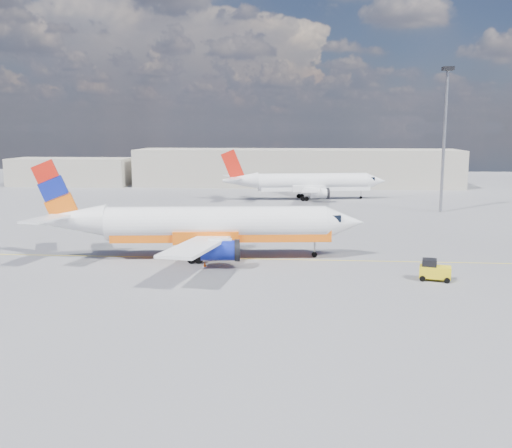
# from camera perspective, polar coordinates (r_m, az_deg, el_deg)

# --- Properties ---
(ground) EXTENTS (240.00, 240.00, 0.00)m
(ground) POSITION_cam_1_polar(r_m,az_deg,el_deg) (53.07, -2.19, -4.21)
(ground) COLOR slate
(ground) RESTS_ON ground
(taxi_line) EXTENTS (70.00, 0.15, 0.01)m
(taxi_line) POSITION_cam_1_polar(r_m,az_deg,el_deg) (55.97, -1.83, -3.48)
(taxi_line) COLOR yellow
(taxi_line) RESTS_ON ground
(terminal_main) EXTENTS (70.00, 14.00, 8.00)m
(terminal_main) POSITION_cam_1_polar(r_m,az_deg,el_deg) (126.47, 4.06, 5.65)
(terminal_main) COLOR #ADA595
(terminal_main) RESTS_ON ground
(terminal_annex) EXTENTS (26.00, 10.00, 6.00)m
(terminal_annex) POSITION_cam_1_polar(r_m,az_deg,el_deg) (133.70, -18.00, 4.99)
(terminal_annex) COLOR #ADA595
(terminal_annex) RESTS_ON ground
(main_jet) EXTENTS (32.30, 25.41, 9.79)m
(main_jet) POSITION_cam_1_polar(r_m,az_deg,el_deg) (55.81, -5.03, -0.13)
(main_jet) COLOR white
(main_jet) RESTS_ON ground
(second_jet) EXTENTS (29.80, 23.12, 9.00)m
(second_jet) POSITION_cam_1_polar(r_m,az_deg,el_deg) (101.97, 5.16, 4.12)
(second_jet) COLOR white
(second_jet) RESTS_ON ground
(gse_tug) EXTENTS (2.78, 2.08, 1.81)m
(gse_tug) POSITION_cam_1_polar(r_m,az_deg,el_deg) (50.20, 17.38, -4.45)
(gse_tug) COLOR black
(gse_tug) RESTS_ON ground
(traffic_cone) EXTENTS (0.37, 0.37, 0.52)m
(traffic_cone) POSITION_cam_1_polar(r_m,az_deg,el_deg) (52.78, -5.14, -4.04)
(traffic_cone) COLOR white
(traffic_cone) RESTS_ON ground
(floodlight_mast) EXTENTS (1.57, 1.57, 21.47)m
(floodlight_mast) POSITION_cam_1_polar(r_m,az_deg,el_deg) (90.16, 18.37, 9.25)
(floodlight_mast) COLOR gray
(floodlight_mast) RESTS_ON ground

